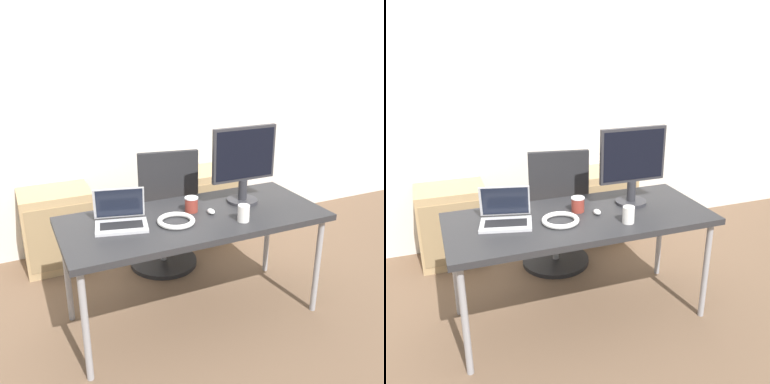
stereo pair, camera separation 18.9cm
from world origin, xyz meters
The scene contains 12 objects.
ground_plane centered at (0.00, 0.00, 0.00)m, with size 14.00×14.00×0.00m, color brown.
wall_back centered at (0.00, 1.34, 1.30)m, with size 10.00×0.05×2.60m.
desk centered at (0.00, 0.00, 0.69)m, with size 1.68×0.72×0.74m.
office_chair centered at (0.05, 0.68, 0.38)m, with size 0.56×0.59×1.04m.
cabinet_left centered at (-0.73, 1.10, 0.33)m, with size 0.56×0.41×0.66m.
cabinet_right centered at (0.63, 1.10, 0.33)m, with size 0.56×0.41×0.66m.
laptop_center centered at (-0.46, 0.05, 0.79)m, with size 0.35×0.30×0.22m.
monitor centered at (0.40, 0.09, 1.02)m, with size 0.46×0.21×0.52m.
mouse centered at (0.11, -0.01, 0.76)m, with size 0.04×0.07×0.03m.
coffee_cup_white centered at (0.24, -0.20, 0.79)m, with size 0.07×0.07×0.10m.
coffee_cup_brown centered at (0.01, 0.08, 0.79)m, with size 0.09×0.09×0.10m.
cable_coil centered at (-0.15, -0.05, 0.76)m, with size 0.23×0.23×0.03m.
Camera 2 is at (-0.87, -2.33, 1.82)m, focal length 40.00 mm.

